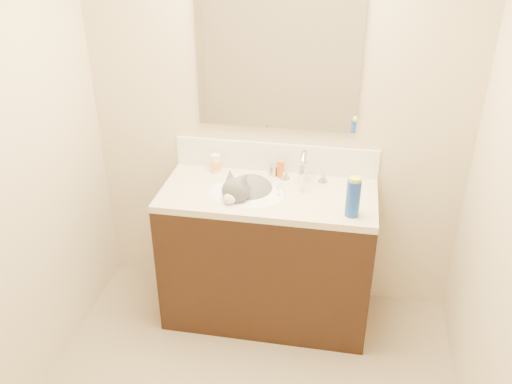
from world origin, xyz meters
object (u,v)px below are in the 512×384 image
at_px(pill_bottle, 216,163).
at_px(silver_jar, 273,170).
at_px(faucet, 304,170).
at_px(basin, 246,203).
at_px(amber_bottle, 281,169).
at_px(vanity_cabinet, 267,258).
at_px(cat, 247,195).
at_px(spray_can, 353,198).

distance_m(pill_bottle, silver_jar, 0.34).
relative_size(faucet, pill_bottle, 2.58).
height_order(basin, faucet, faucet).
bearing_deg(basin, pill_bottle, 134.93).
bearing_deg(faucet, amber_bottle, 158.02).
height_order(vanity_cabinet, basin, basin).
xyz_separation_m(cat, amber_bottle, (0.16, 0.19, 0.08)).
relative_size(faucet, cat, 0.64).
bearing_deg(amber_bottle, spray_can, -40.81).
distance_m(cat, pill_bottle, 0.31).
height_order(cat, pill_bottle, cat).
bearing_deg(silver_jar, vanity_cabinet, -88.88).
bearing_deg(vanity_cabinet, cat, 179.87).
bearing_deg(cat, spray_can, 3.24).
distance_m(vanity_cabinet, amber_bottle, 0.54).
height_order(faucet, amber_bottle, faucet).
relative_size(vanity_cabinet, cat, 2.74).
height_order(vanity_cabinet, cat, cat).
bearing_deg(basin, silver_jar, 63.99).
distance_m(cat, amber_bottle, 0.26).
distance_m(silver_jar, spray_can, 0.60).
bearing_deg(vanity_cabinet, amber_bottle, 77.80).
relative_size(pill_bottle, amber_bottle, 1.04).
height_order(basin, amber_bottle, amber_bottle).
bearing_deg(cat, vanity_cabinet, 19.44).
distance_m(vanity_cabinet, basin, 0.40).
distance_m(basin, cat, 0.05).
bearing_deg(amber_bottle, silver_jar, 162.24).
xyz_separation_m(faucet, pill_bottle, (-0.53, 0.06, -0.03)).
xyz_separation_m(basin, pill_bottle, (-0.23, 0.23, 0.12)).
height_order(basin, spray_can, spray_can).
distance_m(basin, pill_bottle, 0.34).
xyz_separation_m(faucet, silver_jar, (-0.18, 0.07, -0.05)).
height_order(amber_bottle, spray_can, spray_can).
bearing_deg(basin, amber_bottle, 54.04).
relative_size(basin, faucet, 1.61).
height_order(silver_jar, spray_can, spray_can).
relative_size(vanity_cabinet, silver_jar, 19.21).
bearing_deg(cat, silver_jar, 80.64).
relative_size(basin, pill_bottle, 4.14).
height_order(basin, cat, cat).
bearing_deg(spray_can, silver_jar, 140.99).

